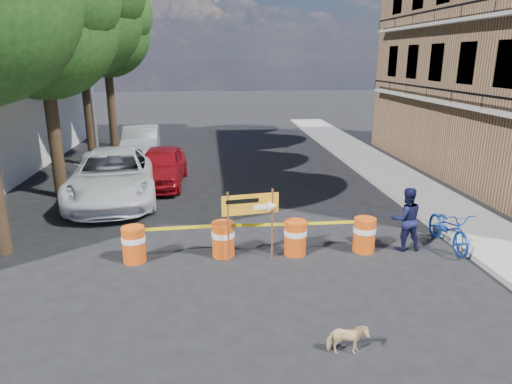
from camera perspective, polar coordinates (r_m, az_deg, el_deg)
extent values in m
plane|color=black|center=(10.75, 2.44, -10.40)|extent=(120.00, 120.00, 0.00)
cube|color=gray|center=(17.91, 19.53, 0.04)|extent=(2.40, 40.00, 0.15)
cylinder|color=#332316|center=(17.50, -23.92, 6.95)|extent=(0.44, 0.44, 4.76)
sphere|color=#184112|center=(17.36, -25.36, 18.62)|extent=(5.00, 5.00, 5.00)
sphere|color=#184112|center=(18.16, -26.76, 16.13)|extent=(3.50, 3.50, 3.50)
cylinder|color=#332316|center=(22.24, -20.20, 9.84)|extent=(0.44, 0.44, 5.32)
sphere|color=#184112|center=(22.20, -21.27, 20.09)|extent=(5.40, 5.40, 5.40)
sphere|color=#184112|center=(23.01, -22.67, 17.88)|extent=(3.78, 3.78, 3.78)
cylinder|color=#332316|center=(27.12, -17.67, 10.68)|extent=(0.44, 0.44, 4.93)
sphere|color=#184112|center=(27.04, -18.38, 18.48)|extent=(4.80, 4.80, 4.80)
sphere|color=#184112|center=(26.47, -16.89, 20.57)|extent=(3.60, 3.60, 3.60)
sphere|color=#184112|center=(27.75, -19.50, 16.85)|extent=(3.36, 3.36, 3.36)
cylinder|color=gray|center=(19.53, -20.00, 13.03)|extent=(0.16, 0.16, 8.00)
cylinder|color=#D14C0C|center=(11.65, -15.02, -6.35)|extent=(0.56, 0.56, 0.90)
cylinder|color=white|center=(11.59, -15.08, -5.66)|extent=(0.58, 0.58, 0.14)
cylinder|color=#D14C0C|center=(11.58, -4.12, -5.92)|extent=(0.56, 0.56, 0.90)
cylinder|color=white|center=(11.53, -4.14, -5.23)|extent=(0.58, 0.58, 0.14)
cylinder|color=#D14C0C|center=(11.70, 4.92, -5.71)|extent=(0.56, 0.56, 0.90)
cylinder|color=white|center=(11.64, 4.94, -5.03)|extent=(0.58, 0.58, 0.14)
cylinder|color=#D14C0C|center=(12.16, 13.37, -5.24)|extent=(0.56, 0.56, 0.90)
cylinder|color=white|center=(12.10, 13.42, -4.58)|extent=(0.58, 0.58, 0.14)
cylinder|color=#592D19|center=(11.05, -3.49, -4.50)|extent=(0.05, 0.05, 1.81)
cylinder|color=#592D19|center=(11.30, 2.03, -3.99)|extent=(0.05, 0.05, 1.81)
cube|color=orange|center=(10.98, -0.71, -1.55)|extent=(1.40, 0.24, 0.50)
cube|color=white|center=(11.06, 0.74, -1.91)|extent=(0.40, 0.07, 0.12)
cone|color=white|center=(11.13, 2.09, -1.80)|extent=(0.26, 0.29, 0.26)
cube|color=black|center=(10.88, -1.71, -1.16)|extent=(0.80, 0.13, 0.10)
imported|color=#111333|center=(12.44, 18.24, -3.21)|extent=(0.83, 0.65, 1.68)
imported|color=#133D9E|center=(12.95, 23.19, -2.16)|extent=(0.71, 1.06, 2.02)
imported|color=#E4BE83|center=(8.24, 11.33, -17.61)|extent=(0.69, 0.35, 0.57)
imported|color=white|center=(16.78, -17.35, 1.96)|extent=(3.43, 6.45, 1.72)
imported|color=#A00D15|center=(18.31, -11.75, 3.19)|extent=(1.96, 4.48, 1.50)
imported|color=#BABCC2|center=(23.59, -14.15, 6.08)|extent=(2.00, 4.92, 1.59)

